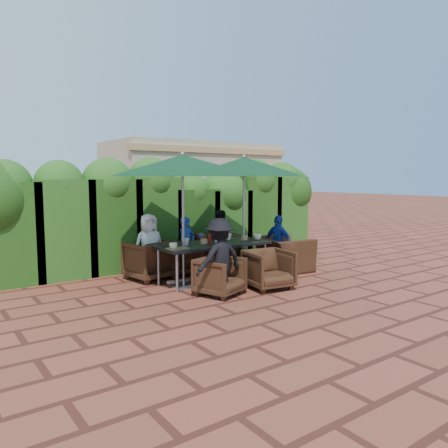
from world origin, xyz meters
TOP-DOWN VIEW (x-y plane):
  - ground at (0.00, 0.00)m, footprint 80.00×80.00m
  - dining_table at (-0.24, 0.20)m, footprint 2.20×0.90m
  - umbrella_left at (-0.92, 0.17)m, footprint 2.73×2.73m
  - umbrella_right at (0.55, 0.27)m, footprint 2.42×2.42m
  - chair_far_left at (-1.16, 1.07)m, footprint 0.94×0.90m
  - chair_far_mid at (-0.32, 1.08)m, footprint 0.97×0.93m
  - chair_far_right at (0.59, 1.23)m, footprint 0.94×0.89m
  - chair_near_left at (-0.70, -0.67)m, footprint 0.88×0.85m
  - chair_near_right at (0.27, -0.82)m, footprint 0.85×0.81m
  - chair_end_right at (1.57, 0.16)m, footprint 0.87×1.20m
  - adult_far_left at (-1.11, 1.20)m, footprint 0.66×0.42m
  - adult_far_mid at (-0.28, 1.13)m, footprint 0.51×0.45m
  - adult_far_right at (0.65, 1.16)m, footprint 0.70×0.55m
  - adult_near_left at (-0.82, -0.82)m, footprint 0.87×0.42m
  - adult_end_right at (1.54, 0.29)m, footprint 0.48×0.75m
  - child_left at (-0.71, 1.30)m, footprint 0.32×0.29m
  - child_right at (0.15, 1.20)m, footprint 0.32×0.27m
  - pedestrian_a at (1.49, 4.29)m, footprint 1.54×0.66m
  - pedestrian_b at (2.76, 4.55)m, footprint 0.80×0.54m
  - pedestrian_c at (3.71, 4.26)m, footprint 1.23×0.98m
  - cup_a at (-1.20, 0.05)m, footprint 0.14×0.14m
  - cup_b at (-0.82, 0.27)m, footprint 0.14×0.14m
  - cup_c at (-0.23, 0.04)m, footprint 0.15×0.15m
  - cup_d at (0.25, 0.38)m, footprint 0.14×0.14m
  - cup_e at (0.73, 0.04)m, footprint 0.16×0.16m
  - ketchup_bottle at (-0.32, 0.22)m, footprint 0.04×0.04m
  - sauce_bottle at (-0.38, 0.30)m, footprint 0.04×0.04m
  - serving_tray at (-1.14, 0.01)m, footprint 0.35×0.25m
  - number_block_left at (-0.44, 0.23)m, footprint 0.12×0.06m
  - number_block_right at (0.49, 0.16)m, footprint 0.12×0.06m
  - hedge_wall at (-0.11, 2.32)m, footprint 9.10×1.60m
  - building at (3.50, 6.99)m, footprint 6.20×3.08m

SIDE VIEW (x-z plane):
  - ground at x=0.00m, z-range 0.00..0.00m
  - chair_near_left at x=-0.70m, z-range 0.00..0.72m
  - child_left at x=-0.71m, z-range 0.00..0.73m
  - chair_near_right at x=0.27m, z-range 0.00..0.77m
  - child_right at x=0.15m, z-range 0.00..0.81m
  - chair_far_mid at x=-0.32m, z-range 0.00..0.82m
  - chair_far_left at x=-1.16m, z-range 0.00..0.85m
  - chair_far_right at x=0.59m, z-range 0.00..0.85m
  - chair_end_right at x=1.57m, z-range 0.00..0.96m
  - adult_end_right at x=1.54m, z-range 0.00..1.19m
  - adult_far_mid at x=-0.28m, z-range 0.00..1.19m
  - adult_far_right at x=0.65m, z-range 0.00..1.28m
  - adult_far_left at x=-1.11m, z-range 0.00..1.29m
  - adult_near_left at x=-0.82m, z-range 0.00..1.34m
  - dining_table at x=-0.24m, z-range 0.30..1.05m
  - serving_tray at x=-1.14m, z-range 0.75..0.77m
  - pedestrian_b at x=2.76m, z-range 0.00..1.57m
  - number_block_left at x=-0.44m, z-range 0.75..0.85m
  - number_block_right at x=0.49m, z-range 0.75..0.85m
  - pedestrian_a at x=1.49m, z-range 0.00..1.61m
  - cup_a at x=-1.20m, z-range 0.75..0.86m
  - cup_c at x=-0.23m, z-range 0.75..0.87m
  - cup_e at x=0.73m, z-range 0.75..0.88m
  - cup_d at x=0.25m, z-range 0.75..0.88m
  - cup_b at x=-0.82m, z-range 0.75..0.88m
  - ketchup_bottle at x=-0.32m, z-range 0.75..0.92m
  - sauce_bottle at x=-0.38m, z-range 0.75..0.92m
  - pedestrian_c at x=3.71m, z-range 0.00..1.75m
  - hedge_wall at x=-0.11m, z-range 0.10..2.59m
  - building at x=3.50m, z-range 0.01..3.21m
  - umbrella_right at x=0.55m, z-range 0.98..3.44m
  - umbrella_left at x=-0.92m, z-range 0.98..3.44m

